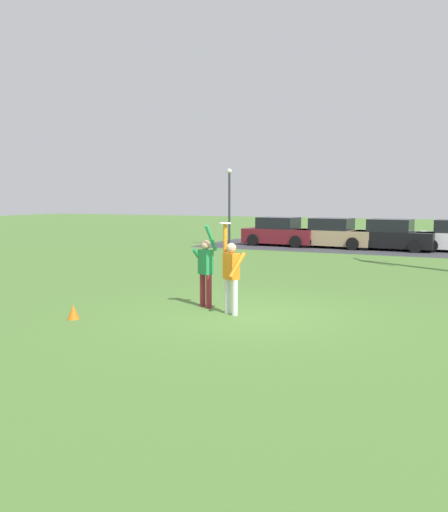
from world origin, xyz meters
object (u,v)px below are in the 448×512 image
Objects in this scene: person_defender at (206,268)px; frisbee_disc at (225,223)px; person_catcher at (231,272)px; parked_car_tan at (333,234)px; parked_car_black at (392,236)px; field_cone_orange at (73,312)px; lamppost_by_lot at (229,199)px; parked_car_maroon at (280,233)px.

frisbee_disc is at bearing 0.00° from person_defender.
frisbee_disc is at bearing 0.00° from person_catcher.
person_defender is at bearing -82.63° from parked_car_tan.
person_defender is 17.05m from parked_car_black.
parked_car_tan is at bearing -56.79° from person_catcher.
person_defender is 0.49× the size of parked_car_tan.
parked_car_black is at bearing 110.06° from person_defender.
parked_car_black is at bearing 77.98° from field_cone_orange.
parked_car_tan is at bearing 18.00° from lamppost_by_lot.
person_defender is (-0.89, 0.45, -0.00)m from person_catcher.
lamppost_by_lot is (-6.38, 15.20, 1.60)m from person_defender.
frisbee_disc is 17.38m from parked_car_black.
parked_car_black is (6.10, -0.04, 0.00)m from parked_car_maroon.
frisbee_disc is 0.06× the size of lamppost_by_lot.
person_defender is at bearing 153.04° from frisbee_disc.
parked_car_maroon is at bearing -47.21° from person_catcher.
lamppost_by_lot reaches higher than parked_car_maroon.
person_catcher is 0.49× the size of parked_car_black.
lamppost_by_lot is 13.31× the size of field_cone_orange.
field_cone_orange is at bearing -143.52° from frisbee_disc.
person_catcher is 17.34m from lamppost_by_lot.
lamppost_by_lot is at bearing 139.74° from person_defender.
frisbee_disc is at bearing -70.75° from parked_car_maroon.
frisbee_disc reaches higher than field_cone_orange.
parked_car_maroon is 3.47m from lamppost_by_lot.
parked_car_black is at bearing 3.54° from parked_car_maroon.
person_catcher is 7.63× the size of frisbee_disc.
person_catcher is 1.13m from frisbee_disc.
parked_car_black is 8.80m from lamppost_by_lot.
person_catcher is at bearing -26.96° from frisbee_disc.
person_defender reaches higher than field_cone_orange.
parked_car_maroon is (-4.94, 17.42, -0.25)m from person_catcher.
lamppost_by_lot is at bearing -164.51° from parked_car_black.
frisbee_disc reaches higher than person_catcher.
person_catcher is at bearing -70.22° from parked_car_maroon.
person_defender is 17.44m from parked_car_maroon.
person_catcher is at bearing 33.21° from field_cone_orange.
person_catcher is at bearing -79.81° from parked_car_tan.
field_cone_orange is at bearing 60.17° from person_catcher.
frisbee_disc is 18.01m from parked_car_maroon.
parked_car_maroon and parked_car_black have the same top height.
person_catcher is 3.63m from field_cone_orange.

